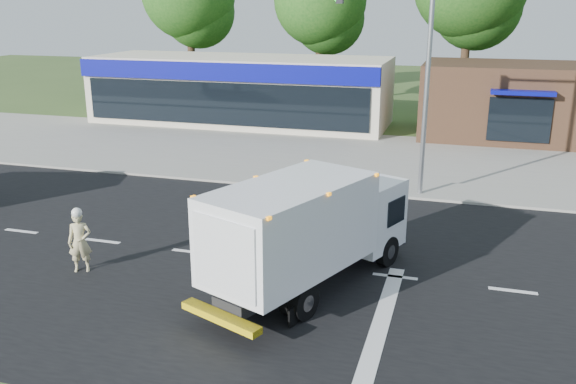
% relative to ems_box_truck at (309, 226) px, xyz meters
% --- Properties ---
extents(ground, '(120.00, 120.00, 0.00)m').
position_rel_ems_box_truck_xyz_m(ground, '(-0.92, 1.29, -1.71)').
color(ground, '#385123').
rests_on(ground, ground).
extents(road_asphalt, '(60.00, 14.00, 0.02)m').
position_rel_ems_box_truck_xyz_m(road_asphalt, '(-0.92, 1.29, -1.71)').
color(road_asphalt, black).
rests_on(road_asphalt, ground).
extents(sidewalk, '(60.00, 2.40, 0.12)m').
position_rel_ems_box_truck_xyz_m(sidewalk, '(-0.92, 9.49, -1.65)').
color(sidewalk, gray).
rests_on(sidewalk, ground).
extents(parking_apron, '(60.00, 9.00, 0.02)m').
position_rel_ems_box_truck_xyz_m(parking_apron, '(-0.92, 15.29, -1.70)').
color(parking_apron, gray).
rests_on(parking_apron, ground).
extents(lane_markings, '(55.20, 7.00, 0.01)m').
position_rel_ems_box_truck_xyz_m(lane_markings, '(0.43, -0.06, -1.70)').
color(lane_markings, silver).
rests_on(lane_markings, road_asphalt).
extents(ems_box_truck, '(4.45, 6.99, 2.97)m').
position_rel_ems_box_truck_xyz_m(ems_box_truck, '(0.00, 0.00, 0.00)').
color(ems_box_truck, black).
rests_on(ems_box_truck, ground).
extents(emergency_worker, '(0.74, 0.64, 1.83)m').
position_rel_ems_box_truck_xyz_m(emergency_worker, '(-6.21, -0.77, -0.81)').
color(emergency_worker, '#C9BB86').
rests_on(emergency_worker, ground).
extents(retail_strip_mall, '(18.00, 6.20, 4.00)m').
position_rel_ems_box_truck_xyz_m(retail_strip_mall, '(-9.92, 21.22, 0.30)').
color(retail_strip_mall, beige).
rests_on(retail_strip_mall, ground).
extents(brown_storefront, '(10.00, 6.70, 4.00)m').
position_rel_ems_box_truck_xyz_m(brown_storefront, '(6.08, 21.27, 0.29)').
color(brown_storefront, '#382316').
rests_on(brown_storefront, ground).
extents(traffic_signal_pole, '(3.51, 0.25, 8.00)m').
position_rel_ems_box_truck_xyz_m(traffic_signal_pole, '(1.43, 8.89, 3.21)').
color(traffic_signal_pole, gray).
rests_on(traffic_signal_pole, ground).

